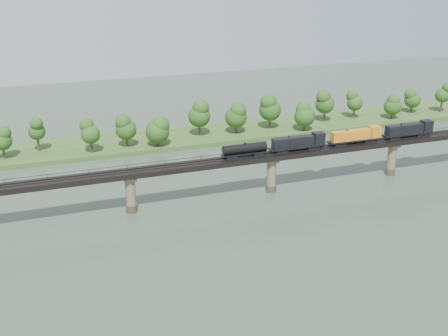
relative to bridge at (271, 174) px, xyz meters
name	(u,v)px	position (x,y,z in m)	size (l,w,h in m)	color
ground	(322,238)	(0.00, -30.00, -5.46)	(400.00, 400.00, 0.00)	#334134
far_bank	(211,134)	(0.00, 55.00, -4.66)	(300.00, 24.00, 1.60)	#304F1F
bridge	(271,174)	(0.00, 0.00, 0.00)	(236.00, 30.00, 11.50)	#473A2D
bridge_superstructure	(272,153)	(0.00, 0.00, 6.33)	(220.00, 4.90, 0.75)	black
far_treeline	(192,119)	(-8.21, 50.52, 3.37)	(289.06, 17.54, 13.60)	#382619
freight_train	(336,138)	(20.16, 0.00, 8.27)	(67.97, 2.65, 4.68)	black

